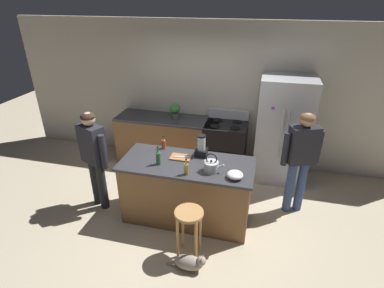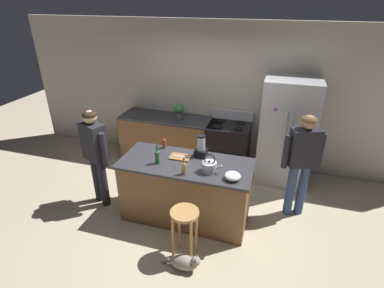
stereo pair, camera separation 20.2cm
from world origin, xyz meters
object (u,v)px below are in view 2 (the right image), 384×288
tea_kettle (209,166)px  bottle_vinegar (184,168)px  potted_plant (179,110)px  person_by_island_left (95,150)px  stove_range (228,148)px  refrigerator (286,133)px  person_by_sink_right (302,157)px  bottle_olive_oil (157,157)px  cat (185,262)px  kitchen_island (186,190)px  cutting_board (180,157)px  mixing_bowl (233,176)px  blender_appliance (201,147)px  bar_stool (185,222)px  chef_knife (182,156)px  bottle_cooking_sauce (164,143)px

tea_kettle → bottle_vinegar: bearing=-152.0°
potted_plant → person_by_island_left: bearing=-115.7°
stove_range → person_by_island_left: 2.42m
refrigerator → person_by_sink_right: (0.23, -0.94, 0.05)m
bottle_olive_oil → tea_kettle: (0.75, -0.00, -0.02)m
cat → bottle_vinegar: 1.16m
kitchen_island → cutting_board: 0.51m
mixing_bowl → blender_appliance: bearing=138.6°
stove_range → person_by_sink_right: (1.23, -0.96, 0.50)m
bar_stool → chef_knife: size_ratio=3.23×
cat → cutting_board: 1.43m
bottle_cooking_sauce → tea_kettle: 0.95m
person_by_sink_right → potted_plant: size_ratio=5.44×
bar_stool → tea_kettle: (0.15, 0.61, 0.48)m
cat → bottle_vinegar: size_ratio=2.20×
kitchen_island → person_by_sink_right: (1.57, 0.56, 0.51)m
refrigerator → mixing_bowl: size_ratio=8.85×
cat → bottle_olive_oil: size_ratio=1.88×
kitchen_island → blender_appliance: bearing=60.1°
blender_appliance → chef_knife: bearing=-149.8°
stove_range → mixing_bowl: bearing=-78.2°
blender_appliance → bottle_vinegar: 0.56m
cutting_board → refrigerator: bearing=43.6°
stove_range → bar_stool: bearing=-92.9°
bottle_cooking_sauce → person_by_sink_right: bearing=6.4°
refrigerator → bottle_vinegar: size_ratio=7.95×
stove_range → bottle_vinegar: bottle_vinegar is taller
stove_range → bottle_cooking_sauce: bearing=-123.8°
refrigerator → bottle_cooking_sauce: size_ratio=8.69×
cat → bottle_olive_oil: bottle_olive_oil is taller
kitchen_island → tea_kettle: 0.68m
stove_range → bar_stool: stove_range is taller
kitchen_island → potted_plant: bearing=112.5°
kitchen_island → potted_plant: 1.80m
bottle_cooking_sauce → cat: bearing=-60.1°
kitchen_island → person_by_sink_right: person_by_sink_right is taller
refrigerator → chef_knife: (-1.44, -1.39, 0.03)m
refrigerator → bottle_vinegar: refrigerator is taller
kitchen_island → chef_knife: (-0.10, 0.11, 0.50)m
person_by_island_left → potted_plant: bearing=64.3°
cat → tea_kettle: tea_kettle is taller
bottle_olive_oil → bottle_cooking_sauce: size_ratio=1.28×
bar_stool → blender_appliance: bearing=94.3°
bottle_olive_oil → tea_kettle: bottle_olive_oil is taller
person_by_island_left → bottle_olive_oil: size_ratio=5.79×
person_by_island_left → person_by_sink_right: bearing=11.9°
blender_appliance → cutting_board: bearing=-151.6°
mixing_bowl → cutting_board: 0.89m
kitchen_island → bottle_vinegar: size_ratio=8.00×
blender_appliance → bottle_olive_oil: bearing=-143.2°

